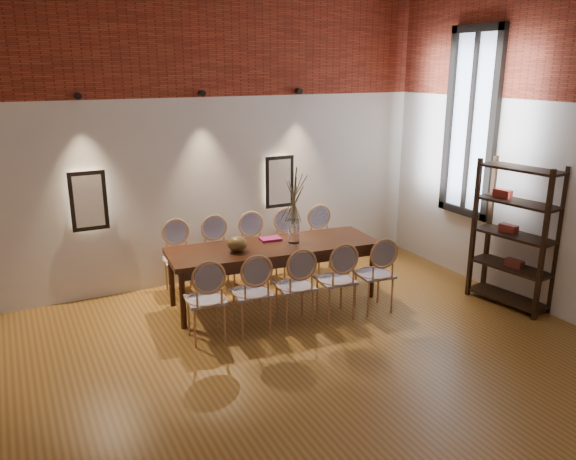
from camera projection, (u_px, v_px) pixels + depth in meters
name	position (u px, v px, depth m)	size (l,w,h in m)	color
floor	(320.00, 414.00, 4.85)	(7.00, 7.00, 0.02)	olive
wall_back	(186.00, 136.00, 7.32)	(7.00, 0.10, 4.00)	silver
brick_band_back	(182.00, 35.00, 6.91)	(7.00, 0.02, 1.50)	maroon
niche_left	(88.00, 201.00, 6.87)	(0.36, 0.06, 0.66)	#FFEAC6
niche_right	(279.00, 182.00, 8.00)	(0.36, 0.06, 0.66)	#FFEAC6
spot_fixture_left	(78.00, 96.00, 6.49)	(0.08, 0.08, 0.10)	black
spot_fixture_mid	(202.00, 93.00, 7.15)	(0.08, 0.08, 0.10)	black
spot_fixture_right	(299.00, 91.00, 7.76)	(0.08, 0.08, 0.10)	black
window_glass	(472.00, 123.00, 7.47)	(0.02, 0.78, 2.38)	silver
window_frame	(471.00, 123.00, 7.46)	(0.08, 0.90, 2.50)	black
window_mullion	(471.00, 123.00, 7.46)	(0.06, 0.06, 2.40)	black
dining_table	(274.00, 273.00, 7.06)	(2.60, 0.84, 0.75)	#32170B
chair_near_a	(205.00, 299.00, 6.04)	(0.44, 0.44, 0.94)	tan
chair_near_b	(251.00, 292.00, 6.22)	(0.44, 0.44, 0.94)	tan
chair_near_c	(295.00, 286.00, 6.41)	(0.44, 0.44, 0.94)	tan
chair_near_d	(336.00, 280.00, 6.59)	(0.44, 0.44, 0.94)	tan
chair_near_e	(374.00, 274.00, 6.78)	(0.44, 0.44, 0.94)	tan
chair_far_a	(180.00, 259.00, 7.28)	(0.44, 0.44, 0.94)	tan
chair_far_b	(219.00, 255.00, 7.47)	(0.44, 0.44, 0.94)	tan
chair_far_c	(256.00, 250.00, 7.65)	(0.44, 0.44, 0.94)	tan
chair_far_d	(291.00, 246.00, 7.84)	(0.44, 0.44, 0.94)	tan
chair_far_e	(325.00, 242.00, 8.02)	(0.44, 0.44, 0.94)	tan
vase	(294.00, 231.00, 7.01)	(0.14, 0.14, 0.30)	silver
dried_branches	(294.00, 196.00, 6.88)	(0.50, 0.50, 0.70)	brown
bowl	(237.00, 244.00, 6.71)	(0.24, 0.24, 0.18)	brown
book	(270.00, 239.00, 7.15)	(0.26, 0.18, 0.03)	#81134C
shelving_rack	(514.00, 235.00, 6.84)	(0.38, 1.00, 1.80)	black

